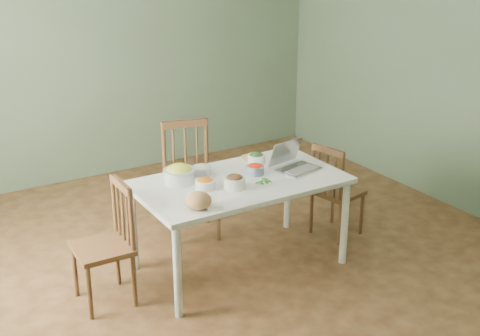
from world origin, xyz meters
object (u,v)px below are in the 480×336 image
chair_far (191,182)px  bowl_squash (180,173)px  laptop (299,157)px  chair_right (338,189)px  bread_boule (198,201)px  chair_left (102,245)px  dining_table (240,224)px

chair_far → bowl_squash: size_ratio=4.12×
laptop → chair_right: bearing=1.5°
bread_boule → bowl_squash: bearing=78.3°
chair_left → laptop: (1.67, -0.14, 0.42)m
bowl_squash → laptop: 1.00m
chair_left → bread_boule: size_ratio=5.01×
dining_table → chair_right: size_ratio=1.89×
dining_table → chair_right: chair_right is taller
dining_table → bread_boule: 0.77m
bowl_squash → laptop: bearing=-16.1°
dining_table → chair_far: size_ratio=1.59×
chair_right → laptop: 0.72m
bowl_squash → bread_boule: bearing=-101.7°
dining_table → laptop: (0.53, -0.07, 0.50)m
chair_left → chair_right: chair_left is taller
dining_table → bread_boule: size_ratio=8.77×
chair_left → chair_right: bearing=90.7°
chair_left → bread_boule: chair_left is taller
bread_boule → bowl_squash: size_ratio=0.75×
bread_boule → bowl_squash: bowl_squash is taller
bread_boule → laptop: bearing=13.0°
chair_left → chair_right: (2.22, -0.01, -0.03)m
dining_table → bowl_squash: (-0.43, 0.20, 0.46)m
bowl_squash → laptop: size_ratio=0.75×
chair_right → bread_boule: bread_boule is taller
dining_table → chair_left: 1.15m
dining_table → chair_far: 0.74m
chair_left → bread_boule: bearing=58.6°
bowl_squash → chair_far: bearing=55.4°
dining_table → chair_far: (-0.07, 0.73, 0.13)m
bowl_squash → chair_left: bearing=-169.4°
chair_left → laptop: size_ratio=2.80×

